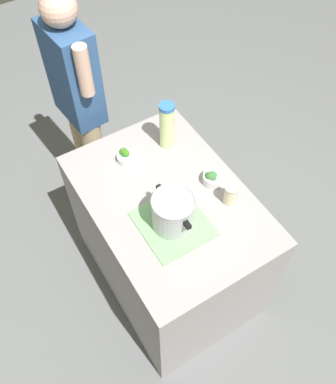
# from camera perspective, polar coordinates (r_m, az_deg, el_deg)

# --- Properties ---
(ground_plane) EXTENTS (8.00, 8.00, 0.00)m
(ground_plane) POSITION_cam_1_polar(r_m,az_deg,el_deg) (3.02, 0.00, -10.81)
(ground_plane) COLOR slate
(counter_slab) EXTENTS (1.15, 0.79, 0.91)m
(counter_slab) POSITION_cam_1_polar(r_m,az_deg,el_deg) (2.62, 0.00, -6.54)
(counter_slab) COLOR gray
(counter_slab) RESTS_ON ground_plane
(dish_cloth) EXTENTS (0.36, 0.33, 0.01)m
(dish_cloth) POSITION_cam_1_polar(r_m,az_deg,el_deg) (2.14, 0.67, -4.25)
(dish_cloth) COLOR #7AB574
(dish_cloth) RESTS_ON counter_slab
(cooking_pot) EXTENTS (0.29, 0.22, 0.20)m
(cooking_pot) POSITION_cam_1_polar(r_m,az_deg,el_deg) (2.06, 0.69, -2.68)
(cooking_pot) COLOR #B7B7BC
(cooking_pot) RESTS_ON dish_cloth
(lemonade_pitcher) EXTENTS (0.09, 0.09, 0.30)m
(lemonade_pitcher) POSITION_cam_1_polar(r_m,az_deg,el_deg) (2.37, -0.16, 8.93)
(lemonade_pitcher) COLOR #DFF39A
(lemonade_pitcher) RESTS_ON counter_slab
(mason_jar) EXTENTS (0.07, 0.07, 0.12)m
(mason_jar) POSITION_cam_1_polar(r_m,az_deg,el_deg) (2.20, 8.42, -0.33)
(mason_jar) COLOR beige
(mason_jar) RESTS_ON counter_slab
(broccoli_bowl_front) EXTENTS (0.10, 0.10, 0.08)m
(broccoli_bowl_front) POSITION_cam_1_polar(r_m,az_deg,el_deg) (2.39, -5.73, 4.88)
(broccoli_bowl_front) COLOR silver
(broccoli_bowl_front) RESTS_ON counter_slab
(broccoli_bowl_center) EXTENTS (0.11, 0.11, 0.08)m
(broccoli_bowl_center) POSITION_cam_1_polar(r_m,az_deg,el_deg) (2.29, 5.98, 1.87)
(broccoli_bowl_center) COLOR silver
(broccoli_bowl_center) RESTS_ON counter_slab
(person_cook) EXTENTS (0.50, 0.23, 1.65)m
(person_cook) POSITION_cam_1_polar(r_m,az_deg,el_deg) (2.77, -11.81, 11.55)
(person_cook) COLOR tan
(person_cook) RESTS_ON ground_plane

